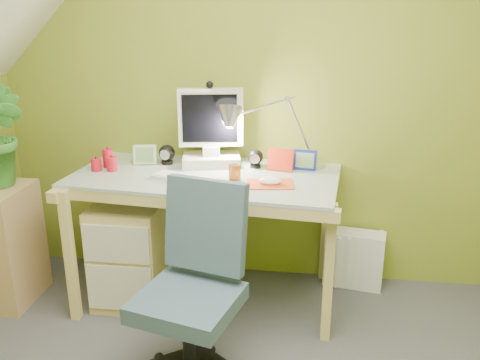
# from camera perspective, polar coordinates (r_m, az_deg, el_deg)

# --- Properties ---
(wall_back) EXTENTS (3.20, 0.01, 2.40)m
(wall_back) POSITION_cam_1_polar(r_m,az_deg,el_deg) (3.14, 1.50, 9.56)
(wall_back) COLOR olive
(wall_back) RESTS_ON floor
(desk) EXTENTS (1.56, 0.89, 0.80)m
(desk) POSITION_cam_1_polar(r_m,az_deg,el_deg) (3.06, -3.72, -6.45)
(desk) COLOR tan
(desk) RESTS_ON floor
(monitor) EXTENTS (0.38, 0.27, 0.48)m
(monitor) POSITION_cam_1_polar(r_m,az_deg,el_deg) (3.02, -3.30, 6.11)
(monitor) COLOR beige
(monitor) RESTS_ON desk
(speaker_left) EXTENTS (0.12, 0.12, 0.12)m
(speaker_left) POSITION_cam_1_polar(r_m,az_deg,el_deg) (3.10, -8.21, 2.86)
(speaker_left) COLOR black
(speaker_left) RESTS_ON desk
(speaker_right) EXTENTS (0.10, 0.10, 0.11)m
(speaker_right) POSITION_cam_1_polar(r_m,az_deg,el_deg) (3.01, 1.76, 2.42)
(speaker_right) COLOR black
(speaker_right) RESTS_ON desk
(keyboard) EXTENTS (0.41, 0.26, 0.02)m
(keyboard) POSITION_cam_1_polar(r_m,az_deg,el_deg) (2.79, -6.06, 0.10)
(keyboard) COLOR silver
(keyboard) RESTS_ON desk
(mousepad) EXTENTS (0.27, 0.21, 0.01)m
(mousepad) POSITION_cam_1_polar(r_m,az_deg,el_deg) (2.73, 3.38, -0.45)
(mousepad) COLOR #CD4A20
(mousepad) RESTS_ON desk
(mouse) EXTENTS (0.12, 0.08, 0.04)m
(mouse) POSITION_cam_1_polar(r_m,az_deg,el_deg) (2.72, 3.38, -0.10)
(mouse) COLOR white
(mouse) RESTS_ON mousepad
(amber_tumbler) EXTENTS (0.07, 0.07, 0.09)m
(amber_tumbler) POSITION_cam_1_polar(r_m,az_deg,el_deg) (2.79, -0.60, 0.90)
(amber_tumbler) COLOR #9C5616
(amber_tumbler) RESTS_ON desk
(candle_cluster) EXTENTS (0.17, 0.16, 0.11)m
(candle_cluster) POSITION_cam_1_polar(r_m,az_deg,el_deg) (3.08, -14.89, 2.19)
(candle_cluster) COLOR red
(candle_cluster) RESTS_ON desk
(photo_frame_red) EXTENTS (0.15, 0.06, 0.13)m
(photo_frame_red) POSITION_cam_1_polar(r_m,az_deg,el_deg) (2.95, 4.58, 2.29)
(photo_frame_red) COLOR red
(photo_frame_red) RESTS_ON desk
(photo_frame_blue) EXTENTS (0.14, 0.04, 0.12)m
(photo_frame_blue) POSITION_cam_1_polar(r_m,az_deg,el_deg) (2.99, 7.30, 2.26)
(photo_frame_blue) COLOR #162299
(photo_frame_blue) RESTS_ON desk
(photo_frame_green) EXTENTS (0.14, 0.05, 0.12)m
(photo_frame_green) POSITION_cam_1_polar(r_m,az_deg,el_deg) (3.12, -10.61, 2.83)
(photo_frame_green) COLOR #B9DC97
(photo_frame_green) RESTS_ON desk
(desk_lamp) EXTENTS (0.62, 0.34, 0.62)m
(desk_lamp) POSITION_cam_1_polar(r_m,az_deg,el_deg) (2.95, 5.35, 7.19)
(desk_lamp) COLOR #B7B7BB
(desk_lamp) RESTS_ON desk
(side_ledge) EXTENTS (0.27, 0.41, 0.72)m
(side_ledge) POSITION_cam_1_polar(r_m,az_deg,el_deg) (3.34, -24.57, -6.71)
(side_ledge) COLOR tan
(side_ledge) RESTS_ON floor
(task_chair) EXTENTS (0.60, 0.60, 0.89)m
(task_chair) POSITION_cam_1_polar(r_m,az_deg,el_deg) (2.36, -5.93, -13.35)
(task_chair) COLOR #3A4F5F
(task_chair) RESTS_ON floor
(radiator) EXTENTS (0.39, 0.21, 0.37)m
(radiator) POSITION_cam_1_polar(r_m,az_deg,el_deg) (3.36, 12.66, -8.61)
(radiator) COLOR white
(radiator) RESTS_ON floor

